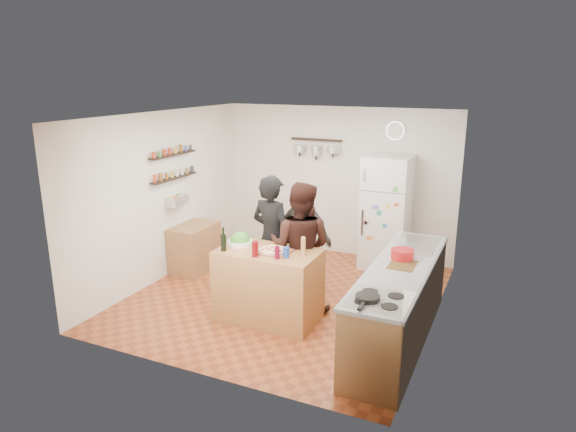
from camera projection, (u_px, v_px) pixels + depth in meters
The scene contains 26 objects.
room_shell at pixel (297, 204), 7.18m from camera, with size 4.20×4.20×4.20m.
prep_island at pixel (268, 285), 6.43m from camera, with size 1.25×0.72×0.91m, color #A1753B.
pizza_board at pixel (273, 251), 6.26m from camera, with size 0.42×0.34×0.02m, color brown.
pizza at pixel (273, 250), 6.25m from camera, with size 0.34×0.34×0.02m, color #D4B98C.
salad_bowl at pixel (240, 243), 6.51m from camera, with size 0.32×0.32×0.06m, color silver.
wine_bottle at pixel (223, 243), 6.29m from camera, with size 0.07×0.07×0.21m, color black.
wine_glass_near at pixel (255, 249), 6.09m from camera, with size 0.08×0.08×0.19m, color #55070A.
wine_glass_far at pixel (277, 253), 6.03m from camera, with size 0.06×0.06×0.15m, color #53071E.
pepper_mill at pixel (303, 248), 6.15m from camera, with size 0.06×0.06×0.18m, color #B0794A.
salt_canister at pixel (286, 252), 6.07m from camera, with size 0.08×0.08×0.13m, color navy.
person_left at pixel (272, 239), 6.90m from camera, with size 0.64×0.42×1.74m, color black.
person_center at pixel (300, 247), 6.59m from camera, with size 0.83×0.65×1.72m, color black.
person_back at pixel (305, 238), 7.23m from camera, with size 0.92×0.38×1.57m, color #302E2A.
counter_run at pixel (399, 305), 5.89m from camera, with size 0.63×2.63×0.90m, color #9E7042.
stove_top at pixel (379, 300), 4.94m from camera, with size 0.60×0.62×0.02m, color white.
skillet at pixel (368, 298), 4.92m from camera, with size 0.24×0.24×0.05m, color black.
sink at pixel (416, 245), 6.51m from camera, with size 0.50×0.80×0.03m, color silver.
cutting_board at pixel (402, 266), 5.82m from camera, with size 0.30×0.40×0.02m, color olive.
red_bowl at pixel (402, 254), 6.00m from camera, with size 0.27×0.27×0.11m, color #A01216.
fridge at pixel (386, 212), 8.09m from camera, with size 0.70×0.68×1.80m, color white.
wall_clock at pixel (395, 131), 8.04m from camera, with size 0.30×0.30×0.03m, color silver.
spice_shelf_lower at pixel (174, 178), 7.72m from camera, with size 0.12×1.00×0.03m, color black.
spice_shelf_upper at pixel (173, 155), 7.63m from camera, with size 0.12×1.00×0.03m, color black.
produce_basket at pixel (177, 200), 7.80m from camera, with size 0.18×0.35×0.14m, color silver.
side_table at pixel (195, 248), 8.09m from camera, with size 0.50×0.80×0.73m, color #9B7041.
pot_rack at pixel (316, 140), 8.55m from camera, with size 0.90×0.04×0.04m, color black.
Camera 1 is at (2.79, -5.99, 3.02)m, focal length 32.00 mm.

